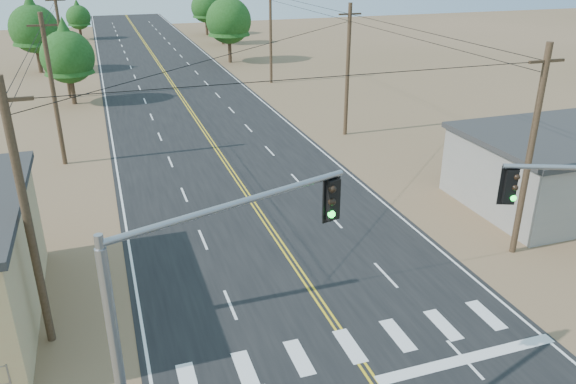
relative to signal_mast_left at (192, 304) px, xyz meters
name	(u,v)px	position (x,y,z in m)	size (l,w,h in m)	color
road	(221,156)	(6.08, 25.37, -5.44)	(15.00, 200.00, 0.02)	black
utility_pole_left_near	(27,217)	(-4.42, 7.37, -0.33)	(1.80, 0.30, 10.00)	#4C3826
utility_pole_left_mid	(53,90)	(-4.42, 27.37, -0.33)	(1.80, 0.30, 10.00)	#4C3826
utility_pole_left_far	(62,45)	(-4.42, 47.37, -0.33)	(1.80, 0.30, 10.00)	#4C3826
utility_pole_right_near	(530,152)	(16.58, 7.37, -0.33)	(1.80, 0.30, 10.00)	#4C3826
utility_pole_right_mid	(348,70)	(16.58, 27.37, -0.33)	(1.80, 0.30, 10.00)	#4C3826
utility_pole_right_far	(271,35)	(16.58, 47.37, -0.33)	(1.80, 0.30, 10.00)	#4C3826
signal_mast_left	(192,304)	(0.00, 0.00, 0.00)	(6.68, 2.41, 8.02)	gray
tree_left_near	(67,52)	(-3.97, 44.44, -0.53)	(4.83, 4.83, 8.04)	#3F2D1E
tree_left_mid	(33,24)	(-7.92, 61.46, 0.19)	(5.54, 5.54, 9.23)	#3F2D1E
tree_left_far	(78,15)	(-3.37, 88.39, -1.55)	(3.83, 3.83, 6.38)	#3F2D1E
tree_right_near	(228,16)	(15.08, 60.72, 0.39)	(5.73, 5.73, 9.54)	#3F2D1E
tree_right_mid	(222,13)	(17.60, 76.14, -0.87)	(4.49, 4.49, 7.49)	#3F2D1E
tree_right_far	(206,4)	(17.22, 87.08, -0.44)	(4.92, 4.92, 8.20)	#3F2D1E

